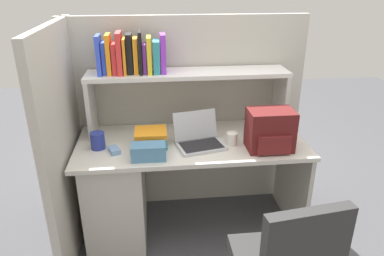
{
  "coord_description": "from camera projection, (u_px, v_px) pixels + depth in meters",
  "views": [
    {
      "loc": [
        -0.25,
        -2.3,
        1.82
      ],
      "look_at": [
        0.0,
        -0.05,
        0.85
      ],
      "focal_mm": 33.82,
      "sensor_mm": 36.0,
      "label": 1
    }
  ],
  "objects": [
    {
      "name": "desk",
      "position": [
        138.0,
        184.0,
        2.64
      ],
      "size": [
        1.6,
        0.7,
        0.73
      ],
      "color": "beige",
      "rests_on": "ground_plane"
    },
    {
      "name": "reference_books_on_shelf",
      "position": [
        131.0,
        55.0,
        2.47
      ],
      "size": [
        0.46,
        0.19,
        0.29
      ],
      "color": "blue",
      "rests_on": "overhead_hutch"
    },
    {
      "name": "ground_plane",
      "position": [
        191.0,
        225.0,
        2.84
      ],
      "size": [
        8.0,
        8.0,
        0.0
      ],
      "primitive_type": "plane",
      "color": "#4C4C51"
    },
    {
      "name": "backpack",
      "position": [
        270.0,
        131.0,
        2.39
      ],
      "size": [
        0.3,
        0.23,
        0.27
      ],
      "color": "#591919",
      "rests_on": "desk"
    },
    {
      "name": "tissue_box",
      "position": [
        149.0,
        152.0,
        2.29
      ],
      "size": [
        0.22,
        0.12,
        0.1
      ],
      "primitive_type": "cube",
      "rotation": [
        0.0,
        0.0,
        -0.02
      ],
      "color": "teal",
      "rests_on": "desk"
    },
    {
      "name": "paper_cup",
      "position": [
        232.0,
        138.0,
        2.49
      ],
      "size": [
        0.08,
        0.08,
        0.08
      ],
      "primitive_type": "cylinder",
      "color": "white",
      "rests_on": "desk"
    },
    {
      "name": "overhead_hutch",
      "position": [
        188.0,
        85.0,
        2.6
      ],
      "size": [
        1.44,
        0.28,
        0.45
      ],
      "color": "beige",
      "rests_on": "desk"
    },
    {
      "name": "desk_book_stack",
      "position": [
        151.0,
        138.0,
        2.45
      ],
      "size": [
        0.22,
        0.19,
        0.12
      ],
      "color": "teal",
      "rests_on": "desk"
    },
    {
      "name": "cubicle_partition_rear",
      "position": [
        186.0,
        116.0,
        2.89
      ],
      "size": [
        1.84,
        0.05,
        1.55
      ],
      "primitive_type": "cube",
      "color": "#B2ADA0",
      "rests_on": "ground_plane"
    },
    {
      "name": "cubicle_partition_left",
      "position": [
        65.0,
        144.0,
        2.41
      ],
      "size": [
        0.05,
        1.06,
        1.55
      ],
      "primitive_type": "cube",
      "color": "#B2ADA0",
      "rests_on": "ground_plane"
    },
    {
      "name": "laptop",
      "position": [
        199.0,
        138.0,
        2.48
      ],
      "size": [
        0.36,
        0.32,
        0.22
      ],
      "color": "#B7BABF",
      "rests_on": "desk"
    },
    {
      "name": "computer_mouse",
      "position": [
        114.0,
        150.0,
        2.39
      ],
      "size": [
        0.09,
        0.12,
        0.03
      ],
      "primitive_type": "cube",
      "rotation": [
        0.0,
        0.0,
        0.37
      ],
      "color": "#7299C6",
      "rests_on": "desk"
    },
    {
      "name": "snack_canister",
      "position": [
        98.0,
        141.0,
        2.42
      ],
      "size": [
        0.1,
        0.1,
        0.11
      ],
      "primitive_type": "cylinder",
      "color": "navy",
      "rests_on": "desk"
    }
  ]
}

